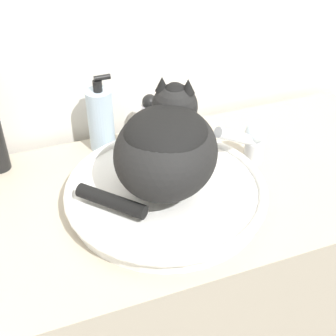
{
  "coord_description": "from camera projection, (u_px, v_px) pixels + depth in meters",
  "views": [
    {
      "loc": [
        -0.24,
        -0.46,
        1.49
      ],
      "look_at": [
        0.01,
        0.22,
        0.94
      ],
      "focal_mm": 50.0,
      "sensor_mm": 36.0,
      "label": 1
    }
  ],
  "objects": [
    {
      "name": "soap_pump_bottle",
      "position": [
        101.0,
        119.0,
        1.08
      ],
      "size": [
        0.06,
        0.06,
        0.19
      ],
      "color": "silver",
      "rests_on": "vanity_counter"
    },
    {
      "name": "vanity_counter",
      "position": [
        160.0,
        315.0,
        1.25
      ],
      "size": [
        1.24,
        0.51,
        0.85
      ],
      "color": "#B2A893",
      "rests_on": "ground_plane"
    },
    {
      "name": "sink_basin",
      "position": [
        166.0,
        192.0,
        0.96
      ],
      "size": [
        0.41,
        0.41,
        0.04
      ],
      "color": "white",
      "rests_on": "vanity_counter"
    },
    {
      "name": "faucet",
      "position": [
        251.0,
        140.0,
        1.04
      ],
      "size": [
        0.14,
        0.07,
        0.13
      ],
      "rotation": [
        0.0,
        0.0,
        -2.88
      ],
      "color": "silver",
      "rests_on": "vanity_counter"
    },
    {
      "name": "cat",
      "position": [
        166.0,
        144.0,
        0.9
      ],
      "size": [
        0.33,
        0.31,
        0.19
      ],
      "rotation": [
        0.0,
        0.0,
        1.03
      ],
      "color": "black",
      "rests_on": "sink_basin"
    },
    {
      "name": "deodorant_stick",
      "position": [
        150.0,
        117.0,
        1.13
      ],
      "size": [
        0.04,
        0.04,
        0.12
      ],
      "color": "silver",
      "rests_on": "vanity_counter"
    }
  ]
}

